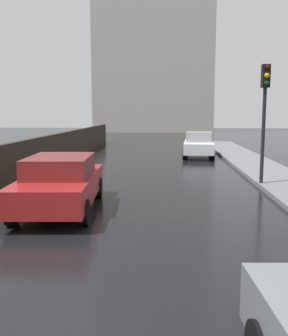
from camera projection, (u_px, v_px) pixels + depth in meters
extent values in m
cube|color=maroon|center=(61.00, 187.00, 10.11)|extent=(2.02, 4.43, 0.62)
cube|color=maroon|center=(60.00, 166.00, 10.04)|extent=(1.68, 2.28, 0.50)
cylinder|color=black|center=(84.00, 213.00, 8.75)|extent=(0.26, 0.61, 0.60)
cylinder|color=black|center=(12.00, 213.00, 8.74)|extent=(0.26, 0.61, 0.60)
cylinder|color=black|center=(98.00, 188.00, 11.58)|extent=(0.26, 0.61, 0.60)
cylinder|color=black|center=(44.00, 188.00, 11.57)|extent=(0.26, 0.61, 0.60)
cube|color=silver|center=(199.00, 147.00, 22.11)|extent=(1.92, 4.30, 0.58)
cube|color=gray|center=(199.00, 137.00, 22.13)|extent=(1.54, 1.91, 0.53)
cylinder|color=black|center=(186.00, 149.00, 23.60)|extent=(0.26, 0.62, 0.60)
cylinder|color=black|center=(211.00, 150.00, 23.41)|extent=(0.26, 0.62, 0.60)
cylinder|color=black|center=(185.00, 154.00, 20.89)|extent=(0.26, 0.62, 0.60)
cylinder|color=black|center=(213.00, 154.00, 20.70)|extent=(0.26, 0.62, 0.60)
cylinder|color=black|center=(263.00, 136.00, 13.09)|extent=(0.12, 0.12, 3.21)
cube|color=black|center=(266.00, 76.00, 12.80)|extent=(0.26, 0.26, 0.75)
sphere|color=#360503|center=(267.00, 68.00, 12.60)|extent=(0.17, 0.17, 0.17)
sphere|color=orange|center=(267.00, 75.00, 12.63)|extent=(0.17, 0.17, 0.17)
sphere|color=black|center=(267.00, 83.00, 12.67)|extent=(0.17, 0.17, 0.17)
cube|color=#9E9993|center=(155.00, 4.00, 51.61)|extent=(15.52, 11.96, 33.63)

